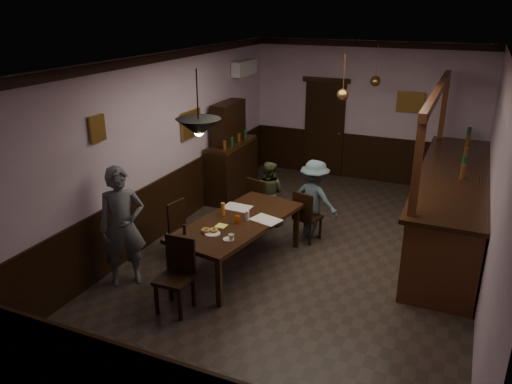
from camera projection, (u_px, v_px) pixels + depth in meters
The scene contains 31 objects.
room at pixel (308, 164), 7.33m from camera, with size 5.01×8.01×3.01m.
dining_table at pixel (238, 224), 7.31m from camera, with size 1.36×2.34×0.75m.
chair_far_left at pixel (259, 201), 8.60m from camera, with size 0.51×0.51×0.94m.
chair_far_right at pixel (306, 215), 8.15m from camera, with size 0.47×0.47×0.88m.
chair_near at pixel (177, 271), 6.34m from camera, with size 0.43×0.43×0.97m.
chair_side at pixel (182, 227), 7.70m from camera, with size 0.44×0.44×0.88m.
person_standing at pixel (122, 227), 6.81m from camera, with size 0.62×0.41×1.71m, color slate.
person_seated_left at pixel (268, 193), 8.79m from camera, with size 0.56×0.44×1.16m, color #404A2C.
person_seated_right at pixel (314, 199), 8.29m from camera, with size 0.86×0.50×1.33m, color slate.
newspaper_left at pixel (237, 207), 7.73m from camera, with size 0.42×0.30×0.01m, color silver.
newspaper_right at pixel (266, 220), 7.29m from camera, with size 0.42×0.30×0.01m, color silver.
napkin at pixel (221, 226), 7.09m from camera, with size 0.15×0.15×0.00m, color #F5FF5D.
saucer at pixel (228, 239), 6.68m from camera, with size 0.15×0.15×0.01m, color white.
coffee_cup at pixel (231, 237), 6.65m from camera, with size 0.08×0.08×0.07m, color white.
pastry_plate at pixel (212, 233), 6.85m from camera, with size 0.22×0.22×0.01m, color white.
pastry_ring_a at pixel (206, 230), 6.88m from camera, with size 0.13×0.13×0.04m, color #C68C47.
pastry_ring_b at pixel (214, 230), 6.89m from camera, with size 0.13×0.13×0.04m, color #C68C47.
soda_can at pixel (237, 219), 7.16m from camera, with size 0.07×0.07×0.12m, color orange.
beer_glass at pixel (223, 209), 7.41m from camera, with size 0.06×0.06×0.20m, color #BF721E.
water_glass at pixel (247, 216), 7.24m from camera, with size 0.06×0.06×0.15m, color silver.
pepper_mill at pixel (184, 229), 6.83m from camera, with size 0.04×0.04×0.14m, color black.
sideboard at pixel (231, 159), 10.02m from camera, with size 0.52×1.46×1.92m.
bar_counter at pixel (450, 205), 8.11m from camera, with size 1.05×4.51×2.53m.
door_back at pixel (324, 129), 11.21m from camera, with size 0.90×0.06×2.10m, color black.
ac_unit at pixel (244, 68), 10.37m from camera, with size 0.20×0.85×0.30m.
picture_left_small at pixel (97, 129), 6.66m from camera, with size 0.04×0.28×0.36m.
picture_left_large at pixel (191, 124), 8.87m from camera, with size 0.04×0.62×0.48m.
picture_back at pixel (410, 102), 10.28m from camera, with size 0.55×0.04×0.42m.
pendant_iron at pixel (199, 128), 6.11m from camera, with size 0.56×0.56×0.82m.
pendant_brass_mid at pixel (343, 95), 8.23m from camera, with size 0.20×0.20×0.81m.
pendant_brass_far at pixel (375, 81), 9.63m from camera, with size 0.20×0.20×0.81m.
Camera 1 is at (2.10, -6.72, 3.73)m, focal length 35.00 mm.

